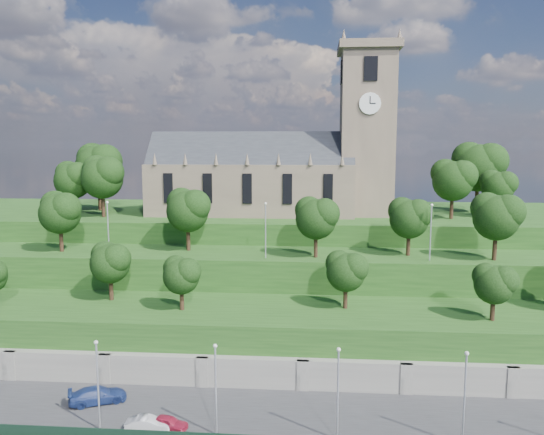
# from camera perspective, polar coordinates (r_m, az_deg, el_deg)

# --- Properties ---
(promenade) EXTENTS (160.00, 12.00, 2.00)m
(promenade) POSITION_cam_1_polar(r_m,az_deg,el_deg) (51.16, -2.85, -21.37)
(promenade) COLOR #2D2D30
(promenade) RESTS_ON ground
(retaining_wall) EXTENTS (160.00, 2.10, 5.00)m
(retaining_wall) POSITION_cam_1_polar(r_m,az_deg,el_deg) (55.77, -2.04, -17.05)
(retaining_wall) COLOR slate
(retaining_wall) RESTS_ON ground
(embankment_lower) EXTENTS (160.00, 12.00, 8.00)m
(embankment_lower) POSITION_cam_1_polar(r_m,az_deg,el_deg) (60.70, -1.38, -13.38)
(embankment_lower) COLOR #1C4216
(embankment_lower) RESTS_ON ground
(embankment_upper) EXTENTS (160.00, 10.00, 12.00)m
(embankment_upper) POSITION_cam_1_polar(r_m,az_deg,el_deg) (70.43, -0.46, -8.64)
(embankment_upper) COLOR #1C4216
(embankment_upper) RESTS_ON ground
(hilltop) EXTENTS (160.00, 32.00, 15.00)m
(hilltop) POSITION_cam_1_polar(r_m,az_deg,el_deg) (90.39, 0.69, -3.97)
(hilltop) COLOR #1C4216
(hilltop) RESTS_ON ground
(church) EXTENTS (38.60, 12.35, 27.60)m
(church) POSITION_cam_1_polar(r_m,az_deg,el_deg) (84.50, 1.06, 5.48)
(church) COLOR brown
(church) RESTS_ON hilltop
(trees_lower) EXTENTS (68.25, 8.28, 6.86)m
(trees_lower) POSITION_cam_1_polar(r_m,az_deg,el_deg) (58.32, 1.05, -5.75)
(trees_lower) COLOR black
(trees_lower) RESTS_ON embankment_lower
(trees_upper) EXTENTS (61.17, 8.56, 8.35)m
(trees_upper) POSITION_cam_1_polar(r_m,az_deg,el_deg) (67.16, 1.42, 0.52)
(trees_upper) COLOR black
(trees_upper) RESTS_ON embankment_upper
(trees_hilltop) EXTENTS (71.68, 17.00, 11.49)m
(trees_hilltop) POSITION_cam_1_polar(r_m,az_deg,el_deg) (84.27, 0.04, 5.07)
(trees_hilltop) COLOR black
(trees_hilltop) RESTS_ON hilltop
(lamp_posts_promenade) EXTENTS (60.36, 0.36, 7.89)m
(lamp_posts_promenade) POSITION_cam_1_polar(r_m,az_deg,el_deg) (45.84, -6.08, -17.25)
(lamp_posts_promenade) COLOR #B2B2B7
(lamp_posts_promenade) RESTS_ON promenade
(lamp_posts_upper) EXTENTS (40.36, 0.36, 6.98)m
(lamp_posts_upper) POSITION_cam_1_polar(r_m,az_deg,el_deg) (65.31, -0.70, -0.88)
(lamp_posts_upper) COLOR #B2B2B7
(lamp_posts_upper) RESTS_ON embankment_upper
(car_left) EXTENTS (3.67, 2.04, 1.18)m
(car_left) POSITION_cam_1_polar(r_m,az_deg,el_deg) (48.90, -11.12, -20.86)
(car_left) COLOR maroon
(car_left) RESTS_ON promenade
(car_middle) EXTENTS (3.88, 1.61, 1.25)m
(car_middle) POSITION_cam_1_polar(r_m,az_deg,el_deg) (48.97, -13.19, -20.83)
(car_middle) COLOR #ACAAAF
(car_middle) RESTS_ON promenade
(car_right) EXTENTS (5.61, 4.04, 1.51)m
(car_right) POSITION_cam_1_polar(r_m,az_deg,el_deg) (54.70, -18.23, -17.68)
(car_right) COLOR navy
(car_right) RESTS_ON promenade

